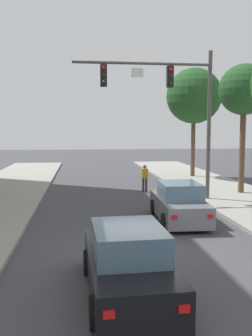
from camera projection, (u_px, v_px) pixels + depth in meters
ground_plane at (146, 252)px, 11.04m from camera, size 120.00×120.00×0.00m
traffic_signal_mast at (171, 97)px, 18.22m from camera, size 6.99×0.38×7.50m
car_lead_grey at (179, 204)px, 14.74m from camera, size 1.96×4.30×1.60m
car_following_black at (127, 264)px, 8.09m from camera, size 1.93×4.29×1.60m
pedestrian_crossing_road at (145, 177)px, 21.70m from camera, size 0.36×0.22×1.64m
street_tree_second at (244, 91)px, 20.25m from camera, size 2.83×2.83×7.20m
street_tree_third at (194, 96)px, 27.70m from camera, size 4.20×4.20×8.23m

